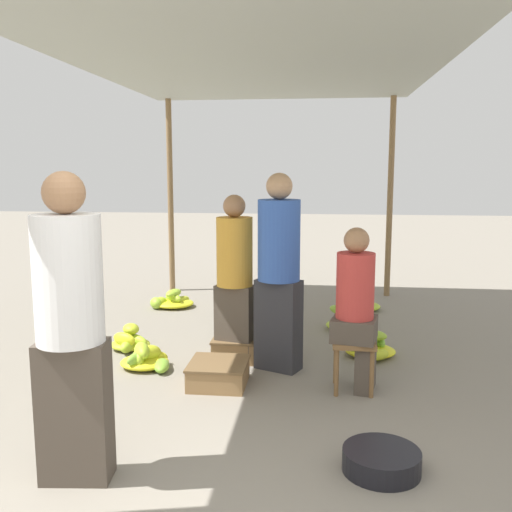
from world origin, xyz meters
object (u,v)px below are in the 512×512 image
shopper_walking_mid (235,276)px  vendor_foreground (71,325)px  banana_pile_right_1 (347,320)px  banana_pile_right_2 (357,305)px  banana_pile_left_2 (146,359)px  banana_pile_right_0 (370,347)px  vendor_seated (357,307)px  crate_mid (239,347)px  stool (354,350)px  shopper_walking_far (279,269)px  basin_black (381,461)px  banana_pile_left_0 (171,301)px  banana_pile_left_1 (130,341)px  crate_near (218,373)px

shopper_walking_mid → vendor_foreground: bearing=-105.9°
banana_pile_right_1 → banana_pile_right_2: size_ratio=1.07×
banana_pile_left_2 → banana_pile_right_0: banana_pile_right_0 is taller
vendor_foreground → vendor_seated: bearing=42.3°
shopper_walking_mid → crate_mid: bearing=76.9°
stool → shopper_walking_mid: bearing=150.7°
shopper_walking_mid → shopper_walking_far: bearing=-20.9°
vendor_foreground → basin_black: 1.97m
basin_black → shopper_walking_far: (-0.74, 1.67, 0.84)m
banana_pile_left_0 → banana_pile_left_1: 1.73m
banana_pile_right_2 → crate_near: bearing=-116.0°
shopper_walking_mid → banana_pile_right_1: bearing=47.5°
banana_pile_right_2 → banana_pile_right_1: bearing=-100.6°
vendor_foreground → shopper_walking_far: bearing=62.5°
banana_pile_left_0 → banana_pile_right_2: 2.38m
vendor_foreground → banana_pile_left_1: 2.50m
banana_pile_left_1 → crate_near: 1.31m
banana_pile_left_2 → crate_near: 0.79m
banana_pile_right_1 → shopper_walking_mid: shopper_walking_mid is taller
crate_mid → crate_near: bearing=-95.8°
basin_black → banana_pile_right_0: 2.11m
banana_pile_right_0 → shopper_walking_far: (-0.84, -0.44, 0.81)m
banana_pile_right_2 → basin_black: bearing=-91.4°
vendor_seated → banana_pile_right_2: (0.18, 2.65, -0.63)m
banana_pile_left_1 → crate_mid: bearing=-5.6°
banana_pile_left_1 → banana_pile_right_2: size_ratio=0.78×
stool → banana_pile_left_1: bearing=159.6°
banana_pile_right_2 → shopper_walking_mid: shopper_walking_mid is taller
stool → banana_pile_left_1: (-2.13, 0.79, -0.25)m
vendor_seated → crate_near: size_ratio=2.76×
vendor_foreground → banana_pile_right_1: size_ratio=3.10×
banana_pile_right_0 → banana_pile_left_0: bearing=145.2°
crate_near → banana_pile_left_0: bearing=113.0°
banana_pile_left_1 → banana_pile_right_2: (2.33, 1.86, -0.03)m
vendor_foreground → stool: (1.65, 1.52, -0.58)m
shopper_walking_mid → stool: bearing=-29.3°
crate_near → basin_black: bearing=-45.8°
stool → shopper_walking_mid: 1.29m
banana_pile_left_2 → crate_near: bearing=-24.2°
basin_black → stool: bearing=94.7°
banana_pile_left_0 → banana_pile_right_0: size_ratio=0.97×
stool → basin_black: (0.10, -1.24, -0.27)m
vendor_seated → shopper_walking_far: shopper_walking_far is taller
shopper_walking_mid → shopper_walking_far: 0.45m
basin_black → shopper_walking_mid: size_ratio=0.30×
banana_pile_left_0 → shopper_walking_mid: shopper_walking_mid is taller
banana_pile_left_2 → banana_pile_right_2: size_ratio=0.93×
vendor_foreground → banana_pile_left_2: size_ratio=3.57×
banana_pile_right_0 → banana_pile_right_2: bearing=90.2°
vendor_seated → banana_pile_left_1: vendor_seated is taller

